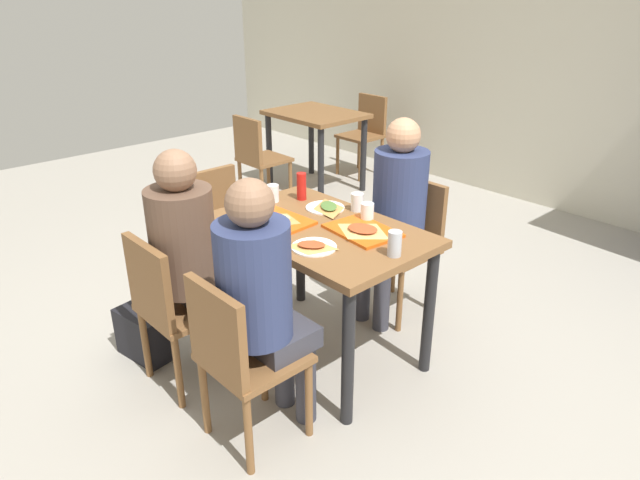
# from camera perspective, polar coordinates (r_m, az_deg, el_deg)

# --- Properties ---
(ground_plane) EXTENTS (10.00, 10.00, 0.02)m
(ground_plane) POSITION_cam_1_polar(r_m,az_deg,el_deg) (3.37, 0.00, -11.07)
(ground_plane) COLOR #9E998E
(back_wall) EXTENTS (10.00, 0.10, 2.80)m
(back_wall) POSITION_cam_1_polar(r_m,az_deg,el_deg) (5.48, 26.53, 16.26)
(back_wall) COLOR beige
(back_wall) RESTS_ON ground_plane
(main_table) EXTENTS (1.15, 0.73, 0.78)m
(main_table) POSITION_cam_1_polar(r_m,az_deg,el_deg) (3.03, 0.00, -0.62)
(main_table) COLOR brown
(main_table) RESTS_ON ground_plane
(chair_near_left) EXTENTS (0.40, 0.40, 0.84)m
(chair_near_left) POSITION_cam_1_polar(r_m,az_deg,el_deg) (2.94, -14.72, -6.09)
(chair_near_left) COLOR brown
(chair_near_left) RESTS_ON ground_plane
(chair_near_right) EXTENTS (0.40, 0.40, 0.84)m
(chair_near_right) POSITION_cam_1_polar(r_m,az_deg,el_deg) (2.52, -8.20, -11.13)
(chair_near_right) COLOR brown
(chair_near_right) RESTS_ON ground_plane
(chair_far_side) EXTENTS (0.40, 0.40, 0.84)m
(chair_far_side) POSITION_cam_1_polar(r_m,az_deg,el_deg) (3.60, 8.75, 0.30)
(chair_far_side) COLOR brown
(chair_far_side) RESTS_ON ground_plane
(chair_left_end) EXTENTS (0.40, 0.40, 0.84)m
(chair_left_end) POSITION_cam_1_polar(r_m,az_deg,el_deg) (3.80, -9.88, 1.52)
(chair_left_end) COLOR brown
(chair_left_end) RESTS_ON ground_plane
(person_in_red) EXTENTS (0.32, 0.42, 1.25)m
(person_in_red) POSITION_cam_1_polar(r_m,az_deg,el_deg) (2.89, -12.82, -0.96)
(person_in_red) COLOR #383842
(person_in_red) RESTS_ON ground_plane
(person_in_brown_jacket) EXTENTS (0.32, 0.42, 1.25)m
(person_in_brown_jacket) POSITION_cam_1_polar(r_m,az_deg,el_deg) (2.45, -5.87, -5.21)
(person_in_brown_jacket) COLOR #383842
(person_in_brown_jacket) RESTS_ON ground_plane
(person_far_side) EXTENTS (0.32, 0.42, 1.25)m
(person_far_side) POSITION_cam_1_polar(r_m,az_deg,el_deg) (3.41, 7.52, 3.43)
(person_far_side) COLOR #383842
(person_far_side) RESTS_ON ground_plane
(tray_red_near) EXTENTS (0.37, 0.28, 0.02)m
(tray_red_near) POSITION_cam_1_polar(r_m,az_deg,el_deg) (3.04, -4.33, 1.95)
(tray_red_near) COLOR #D85914
(tray_red_near) RESTS_ON main_table
(tray_red_far) EXTENTS (0.38, 0.30, 0.02)m
(tray_red_far) POSITION_cam_1_polar(r_m,az_deg,el_deg) (2.92, 4.26, 0.94)
(tray_red_far) COLOR #D85914
(tray_red_far) RESTS_ON main_table
(paper_plate_center) EXTENTS (0.22, 0.22, 0.01)m
(paper_plate_center) POSITION_cam_1_polar(r_m,az_deg,el_deg) (3.22, 0.52, 3.25)
(paper_plate_center) COLOR white
(paper_plate_center) RESTS_ON main_table
(paper_plate_near_edge) EXTENTS (0.22, 0.22, 0.01)m
(paper_plate_near_edge) POSITION_cam_1_polar(r_m,az_deg,el_deg) (2.74, -0.61, -0.70)
(paper_plate_near_edge) COLOR white
(paper_plate_near_edge) RESTS_ON main_table
(pizza_slice_a) EXTENTS (0.23, 0.22, 0.02)m
(pizza_slice_a) POSITION_cam_1_polar(r_m,az_deg,el_deg) (3.02, -4.13, 2.14)
(pizza_slice_a) COLOR #C68C47
(pizza_slice_a) RESTS_ON tray_red_near
(pizza_slice_b) EXTENTS (0.25, 0.21, 0.02)m
(pizza_slice_b) POSITION_cam_1_polar(r_m,az_deg,el_deg) (2.89, 4.29, 1.04)
(pizza_slice_b) COLOR #DBAD60
(pizza_slice_b) RESTS_ON tray_red_far
(pizza_slice_c) EXTENTS (0.26, 0.23, 0.02)m
(pizza_slice_c) POSITION_cam_1_polar(r_m,az_deg,el_deg) (3.20, 0.88, 3.32)
(pizza_slice_c) COLOR #C68C47
(pizza_slice_c) RESTS_ON paper_plate_center
(pizza_slice_d) EXTENTS (0.23, 0.22, 0.02)m
(pizza_slice_d) POSITION_cam_1_polar(r_m,az_deg,el_deg) (2.72, -0.86, -0.57)
(pizza_slice_d) COLOR tan
(pizza_slice_d) RESTS_ON paper_plate_near_edge
(plastic_cup_a) EXTENTS (0.07, 0.07, 0.10)m
(plastic_cup_a) POSITION_cam_1_polar(r_m,az_deg,el_deg) (3.18, 3.73, 3.81)
(plastic_cup_a) COLOR white
(plastic_cup_a) RESTS_ON main_table
(plastic_cup_b) EXTENTS (0.07, 0.07, 0.10)m
(plastic_cup_b) POSITION_cam_1_polar(r_m,az_deg,el_deg) (2.76, -4.30, 0.45)
(plastic_cup_b) COLOR white
(plastic_cup_b) RESTS_ON main_table
(plastic_cup_c) EXTENTS (0.07, 0.07, 0.10)m
(plastic_cup_c) POSITION_cam_1_polar(r_m,az_deg,el_deg) (3.32, -4.72, 4.68)
(plastic_cup_c) COLOR white
(plastic_cup_c) RESTS_ON main_table
(plastic_cup_d) EXTENTS (0.07, 0.07, 0.10)m
(plastic_cup_d) POSITION_cam_1_polar(r_m,az_deg,el_deg) (3.04, 4.74, 2.78)
(plastic_cup_d) COLOR white
(plastic_cup_d) RESTS_ON main_table
(soda_can) EXTENTS (0.07, 0.07, 0.12)m
(soda_can) POSITION_cam_1_polar(r_m,az_deg,el_deg) (2.66, 7.46, -0.36)
(soda_can) COLOR #B7BCC6
(soda_can) RESTS_ON main_table
(condiment_bottle) EXTENTS (0.06, 0.06, 0.16)m
(condiment_bottle) POSITION_cam_1_polar(r_m,az_deg,el_deg) (3.34, -1.86, 5.38)
(condiment_bottle) COLOR red
(condiment_bottle) RESTS_ON main_table
(foil_bundle) EXTENTS (0.10, 0.10, 0.10)m
(foil_bundle) POSITION_cam_1_polar(r_m,az_deg,el_deg) (3.31, -6.02, 4.50)
(foil_bundle) COLOR silver
(foil_bundle) RESTS_ON main_table
(handbag) EXTENTS (0.34, 0.21, 0.28)m
(handbag) POSITION_cam_1_polar(r_m,az_deg,el_deg) (3.39, -17.24, -9.01)
(handbag) COLOR black
(handbag) RESTS_ON ground_plane
(background_table) EXTENTS (0.90, 0.70, 0.78)m
(background_table) POSITION_cam_1_polar(r_m,az_deg,el_deg) (5.77, -0.44, 11.33)
(background_table) COLOR brown
(background_table) RESTS_ON ground_plane
(background_chair_near) EXTENTS (0.40, 0.40, 0.84)m
(background_chair_near) POSITION_cam_1_polar(r_m,az_deg,el_deg) (5.36, -6.31, 8.49)
(background_chair_near) COLOR brown
(background_chair_near) RESTS_ON ground_plane
(background_chair_far) EXTENTS (0.40, 0.40, 0.84)m
(background_chair_far) POSITION_cam_1_polar(r_m,az_deg,el_deg) (6.31, 4.58, 10.98)
(background_chair_far) COLOR brown
(background_chair_far) RESTS_ON ground_plane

